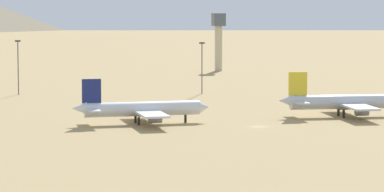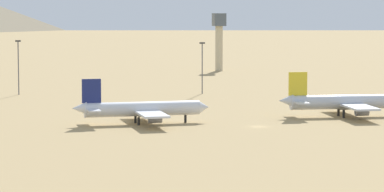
{
  "view_description": "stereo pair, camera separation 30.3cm",
  "coord_description": "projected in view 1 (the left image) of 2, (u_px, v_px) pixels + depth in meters",
  "views": [
    {
      "loc": [
        -68.54,
        -227.97,
        30.56
      ],
      "look_at": [
        -12.27,
        18.39,
        6.0
      ],
      "focal_mm": 92.62,
      "sensor_mm": 36.0,
      "label": 1
    },
    {
      "loc": [
        -68.24,
        -228.03,
        30.56
      ],
      "look_at": [
        -12.27,
        18.39,
        6.0
      ],
      "focal_mm": 92.62,
      "sensor_mm": 36.0,
      "label": 2
    }
  ],
  "objects": [
    {
      "name": "control_tower",
      "position": [
        219.0,
        36.0,
        426.46
      ],
      "size": [
        5.2,
        5.2,
        24.9
      ],
      "color": "#C6B793",
      "rests_on": "ground"
    },
    {
      "name": "light_pole_east",
      "position": [
        202.0,
        64.0,
        322.68
      ],
      "size": [
        1.8,
        0.5,
        16.86
      ],
      "color": "#59595E",
      "rests_on": "ground"
    },
    {
      "name": "ground",
      "position": [
        258.0,
        127.0,
        239.35
      ],
      "size": [
        4000.0,
        4000.0,
        0.0
      ],
      "primitive_type": "plane",
      "color": "tan"
    },
    {
      "name": "parked_jet_yellow_4",
      "position": [
        345.0,
        102.0,
        259.32
      ],
      "size": [
        36.17,
        30.46,
        11.94
      ],
      "rotation": [
        0.0,
        0.0,
        -0.07
      ],
      "color": "silver",
      "rests_on": "ground"
    },
    {
      "name": "light_pole_mid",
      "position": [
        18.0,
        64.0,
        319.28
      ],
      "size": [
        1.8,
        0.5,
        17.65
      ],
      "color": "#59595E",
      "rests_on": "ground"
    },
    {
      "name": "parked_jet_navy_3",
      "position": [
        141.0,
        109.0,
        244.15
      ],
      "size": [
        34.5,
        28.88,
        11.43
      ],
      "rotation": [
        0.0,
        0.0,
        0.02
      ],
      "color": "silver",
      "rests_on": "ground"
    }
  ]
}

